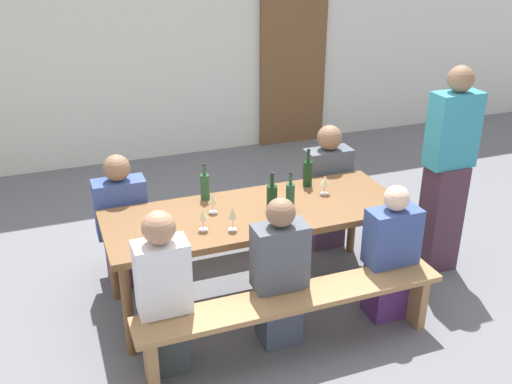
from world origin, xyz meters
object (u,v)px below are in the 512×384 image
(wine_bottle_2, at_px, (290,196))
(tasting_table, at_px, (256,219))
(wooden_door, at_px, (293,64))
(wine_glass_1, at_px, (232,213))
(seated_guest_near_1, at_px, (279,276))
(wine_bottle_0, at_px, (272,198))
(wine_glass_3, at_px, (213,199))
(standing_host, at_px, (447,175))
(wine_bottle_3, at_px, (205,186))
(seated_guest_near_0, at_px, (164,296))
(seated_guest_far_1, at_px, (327,190))
(seated_guest_near_2, at_px, (390,257))
(wine_bottle_1, at_px, (308,173))
(bench_far, at_px, (227,216))
(wine_glass_0, at_px, (203,215))
(wine_glass_2, at_px, (325,181))
(seated_guest_far_0, at_px, (123,224))

(wine_bottle_2, bearing_deg, tasting_table, 162.29)
(wooden_door, relative_size, wine_glass_1, 11.59)
(wooden_door, height_order, seated_guest_near_1, wooden_door)
(wine_bottle_0, bearing_deg, wine_bottle_2, 1.36)
(wine_glass_3, xyz_separation_m, standing_host, (1.90, -0.20, -0.01))
(wine_bottle_3, distance_m, seated_guest_near_0, 1.08)
(wooden_door, relative_size, wine_bottle_2, 6.94)
(seated_guest_near_1, bearing_deg, wine_bottle_3, 16.01)
(wine_glass_1, distance_m, seated_guest_near_0, 0.74)
(wine_glass_3, bearing_deg, tasting_table, -14.69)
(wine_glass_1, bearing_deg, standing_host, 3.23)
(wine_bottle_2, bearing_deg, wine_bottle_3, 143.12)
(standing_host, bearing_deg, wine_bottle_2, -1.98)
(seated_guest_far_1, bearing_deg, wine_glass_1, -55.25)
(seated_guest_near_2, distance_m, seated_guest_far_1, 1.13)
(wine_bottle_1, relative_size, seated_guest_near_0, 0.28)
(bench_far, xyz_separation_m, wine_glass_0, (-0.45, -0.87, 0.51))
(tasting_table, xyz_separation_m, wine_bottle_0, (0.09, -0.08, 0.19))
(wine_bottle_2, xyz_separation_m, wine_bottle_3, (-0.54, 0.40, -0.00))
(seated_guest_near_0, height_order, seated_guest_near_2, seated_guest_near_0)
(wine_glass_2, xyz_separation_m, wine_glass_3, (-0.92, -0.01, -0.00))
(wine_bottle_3, height_order, seated_guest_far_0, seated_guest_far_0)
(wine_bottle_0, height_order, wine_glass_1, wine_bottle_0)
(wine_bottle_0, distance_m, seated_guest_near_0, 1.09)
(wine_bottle_0, height_order, wine_glass_2, wine_bottle_0)
(wine_bottle_2, distance_m, seated_guest_near_1, 0.66)
(wine_bottle_0, bearing_deg, wine_glass_1, -157.27)
(wine_bottle_1, bearing_deg, seated_guest_near_0, -148.56)
(wine_glass_0, bearing_deg, wine_glass_2, 13.07)
(seated_guest_far_0, bearing_deg, wine_glass_3, 51.63)
(wine_bottle_1, bearing_deg, wine_glass_3, -166.89)
(wooden_door, height_order, wine_glass_1, wooden_door)
(wine_bottle_2, xyz_separation_m, wine_glass_0, (-0.69, -0.08, 0.01))
(wine_glass_2, height_order, seated_guest_far_1, seated_guest_far_1)
(seated_guest_near_2, bearing_deg, tasting_table, 55.76)
(wine_bottle_3, xyz_separation_m, seated_guest_far_1, (1.18, 0.24, -0.32))
(bench_far, relative_size, wine_bottle_3, 7.34)
(bench_far, relative_size, wine_glass_1, 11.81)
(wine_bottle_2, bearing_deg, seated_guest_near_0, -155.56)
(wine_glass_3, bearing_deg, seated_guest_near_2, -29.56)
(tasting_table, xyz_separation_m, seated_guest_far_0, (-0.92, 0.56, -0.15))
(wine_bottle_0, distance_m, wine_glass_0, 0.55)
(wine_glass_2, relative_size, seated_guest_near_0, 0.14)
(wine_bottle_0, xyz_separation_m, wine_glass_2, (0.52, 0.17, -0.01))
(wine_glass_3, distance_m, seated_guest_near_2, 1.36)
(wine_bottle_1, distance_m, wine_bottle_3, 0.85)
(wooden_door, distance_m, wine_glass_3, 3.78)
(wine_glass_2, bearing_deg, wine_glass_0, -166.93)
(seated_guest_near_0, relative_size, standing_host, 0.66)
(seated_guest_near_2, height_order, standing_host, standing_host)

